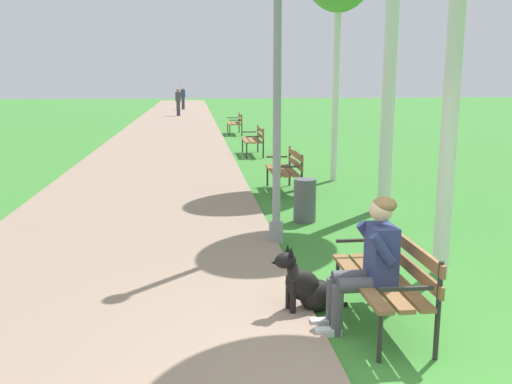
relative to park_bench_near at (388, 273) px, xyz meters
name	(u,v)px	position (x,y,z in m)	size (l,w,h in m)	color
ground_plane	(385,383)	(-0.35, -1.00, -0.51)	(120.00, 120.00, 0.00)	#3D8433
paved_path	(173,125)	(-2.75, 23.00, -0.49)	(4.24, 60.00, 0.04)	gray
park_bench_near	(388,273)	(0.00, 0.00, 0.00)	(0.55, 1.50, 0.85)	olive
park_bench_mid	(287,167)	(0.08, 6.34, 0.00)	(0.55, 1.50, 0.85)	olive
park_bench_far	(254,138)	(0.04, 11.99, 0.00)	(0.55, 1.50, 0.85)	olive
park_bench_furthest	(236,122)	(-0.04, 18.34, 0.00)	(0.55, 1.50, 0.85)	olive
person_seated_on_near_bench	(369,259)	(-0.21, -0.06, 0.17)	(0.74, 0.49, 1.25)	#4C4C51
dog_black	(307,287)	(-0.68, 0.38, -0.25)	(0.83, 0.36, 0.71)	black
lamp_post_near	(277,74)	(-0.64, 2.78, 1.83)	(0.24, 0.24, 4.52)	gray
litter_bin	(305,200)	(-0.01, 3.93, -0.16)	(0.36, 0.36, 0.70)	#515156
pedestrian_distant	(178,102)	(-2.64, 29.58, 0.33)	(0.32, 0.22, 1.65)	#383842
pedestrian_further_distant	(183,98)	(-2.47, 36.50, 0.33)	(0.32, 0.22, 1.65)	#383842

